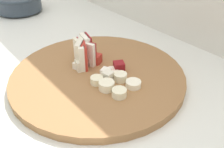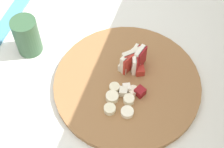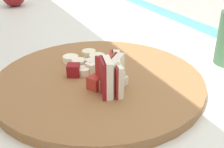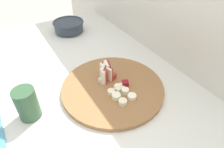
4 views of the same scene
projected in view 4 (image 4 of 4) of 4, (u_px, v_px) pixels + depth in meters
name	position (u px, v px, depth m)	size (l,w,h in m)	color
tile_backsplash	(184.00, 106.00, 0.84)	(2.40, 0.04, 1.46)	silver
cutting_board	(113.00, 88.00, 0.68)	(0.35, 0.35, 0.02)	olive
apple_wedge_fan	(105.00, 72.00, 0.69)	(0.07, 0.05, 0.06)	#B22D23
apple_dice_pile	(113.00, 82.00, 0.68)	(0.09, 0.08, 0.02)	beige
banana_slice_rows	(121.00, 94.00, 0.63)	(0.09, 0.07, 0.02)	beige
ceramic_bowl	(69.00, 26.00, 1.01)	(0.16, 0.16, 0.06)	#2D3842
small_jar	(27.00, 104.00, 0.56)	(0.06, 0.06, 0.10)	#335638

